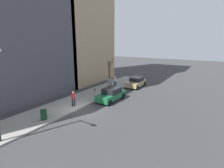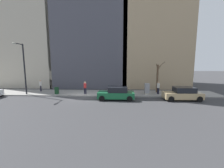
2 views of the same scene
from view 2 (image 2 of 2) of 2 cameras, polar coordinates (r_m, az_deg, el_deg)
The scene contains 15 objects.
ground_plane at distance 19.41m, azimuth -11.28°, elevation -4.79°, with size 120.00×120.00×0.00m, color #38383A.
sidewalk at distance 21.29m, azimuth -10.01°, elevation -3.40°, with size 4.00×36.00×0.15m, color gray.
parked_car_tan at distance 19.08m, azimuth 25.32°, elevation -3.40°, with size 2.00×4.24×1.52m.
parked_car_green at distance 17.49m, azimuth 1.68°, elevation -3.60°, with size 1.97×4.22×1.52m.
parking_meter at distance 19.14m, azimuth -1.36°, elevation -1.83°, with size 0.14×0.10×1.35m.
utility_box at distance 20.30m, azimuth 13.16°, elevation -1.83°, with size 0.83×0.61×1.43m.
streetlamp at distance 22.26m, azimuth -30.82°, elevation 6.30°, with size 1.97×0.32×6.50m.
bare_tree at distance 21.73m, azimuth 16.91°, elevation 2.29°, with size 1.87×1.36×4.30m.
trash_bin at distance 21.27m, azimuth -20.34°, elevation -2.36°, with size 0.56×0.56×0.90m, color #14381E.
pedestrian_near_meter at distance 20.79m, azimuth 17.21°, elevation -1.09°, with size 0.39×0.36×1.66m.
pedestrian_midblock at distance 20.07m, azimuth -10.20°, elevation -1.17°, with size 0.36×0.37×1.66m.
pedestrian_far_corner at distance 24.08m, azimuth -25.55°, elevation -0.30°, with size 0.38×0.36×1.66m.
office_tower_left at distance 31.77m, azimuth 15.33°, elevation 27.04°, with size 11.07×11.07×29.42m, color tan.
office_block_center at distance 31.75m, azimuth -7.27°, elevation 23.76°, with size 12.64×12.64×25.71m, color #4C4C56.
office_tower_right at distance 33.87m, azimuth -27.44°, elevation 17.02°, with size 10.64×10.64×20.03m, color #BCB29E.
Camera 2 is at (-18.35, -4.61, 4.32)m, focal length 24.00 mm.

